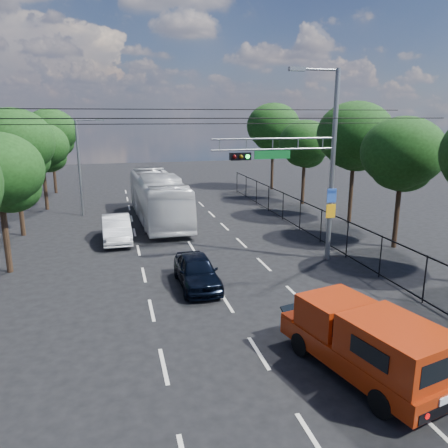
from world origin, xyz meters
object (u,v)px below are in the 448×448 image
object	(u,v)px
signal_mast	(310,159)
red_pickup	(365,341)
navy_hatchback	(197,271)
white_van	(117,229)
white_bus	(158,198)

from	to	relation	value
signal_mast	red_pickup	distance (m)	11.08
navy_hatchback	signal_mast	bearing A→B (deg)	17.47
signal_mast	red_pickup	xyz separation A→B (m)	(-2.76, -9.89, -4.15)
signal_mast	navy_hatchback	distance (m)	7.87
navy_hatchback	white_van	xyz separation A→B (m)	(-3.29, 8.25, 0.06)
white_bus	signal_mast	bearing A→B (deg)	-62.03
navy_hatchback	white_bus	distance (m)	12.97
navy_hatchback	white_bus	size ratio (longest dim) A/B	0.34
white_van	signal_mast	bearing A→B (deg)	-35.05
white_bus	white_van	xyz separation A→B (m)	(-2.99, -4.69, -0.91)
signal_mast	navy_hatchback	bearing A→B (deg)	-161.87
signal_mast	white_bus	xyz separation A→B (m)	(-6.41, 10.93, -3.57)
white_bus	navy_hatchback	bearing A→B (deg)	-91.10
navy_hatchback	white_van	size ratio (longest dim) A/B	0.89
navy_hatchback	white_bus	bearing A→B (deg)	90.66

